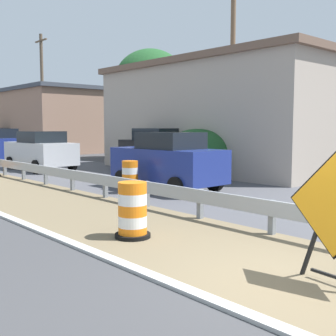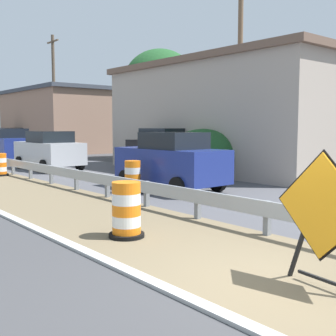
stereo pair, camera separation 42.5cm
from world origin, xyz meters
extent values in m
plane|color=#3D3D3F|center=(0.00, 0.00, 0.00)|extent=(160.00, 160.00, 0.00)
cube|color=#706047|center=(0.54, 0.00, 0.00)|extent=(3.48, 120.00, 0.01)
cube|color=#ADADA8|center=(-1.30, 0.00, 0.00)|extent=(0.20, 120.00, 0.11)
cube|color=#999EA3|center=(2.03, 0.74, 0.55)|extent=(0.08, 56.28, 0.32)
cube|color=slate|center=(2.11, 1.74, 0.35)|extent=(0.12, 0.12, 0.70)
cube|color=slate|center=(2.11, 3.75, 0.35)|extent=(0.12, 0.12, 0.70)
cube|color=slate|center=(2.11, 5.76, 0.35)|extent=(0.12, 0.12, 0.70)
cube|color=slate|center=(2.11, 7.77, 0.35)|extent=(0.12, 0.12, 0.70)
cube|color=slate|center=(2.11, 9.78, 0.35)|extent=(0.12, 0.12, 0.70)
cube|color=slate|center=(2.11, 11.79, 0.35)|extent=(0.12, 0.12, 0.70)
cube|color=slate|center=(2.11, 13.80, 0.35)|extent=(0.12, 0.12, 0.70)
cube|color=slate|center=(2.11, 15.81, 0.35)|extent=(0.12, 0.12, 0.70)
cube|color=black|center=(0.43, -0.10, 0.52)|extent=(0.10, 0.39, 1.06)
cube|color=black|center=(0.39, -0.45, 0.12)|extent=(0.13, 0.72, 0.04)
cube|color=orange|center=(0.37, -0.44, 1.12)|extent=(0.21, 1.43, 1.44)
cube|color=black|center=(0.39, -0.44, 1.12)|extent=(0.20, 1.52, 1.53)
cylinder|color=orange|center=(-0.14, 3.43, 0.11)|extent=(0.56, 0.56, 0.22)
cylinder|color=white|center=(-0.14, 3.43, 0.33)|extent=(0.56, 0.56, 0.22)
cylinder|color=orange|center=(-0.14, 3.43, 0.55)|extent=(0.56, 0.56, 0.22)
cylinder|color=white|center=(-0.14, 3.43, 0.77)|extent=(0.56, 0.56, 0.22)
cylinder|color=orange|center=(-0.14, 3.43, 0.99)|extent=(0.56, 0.56, 0.22)
cylinder|color=black|center=(-0.14, 3.43, 0.04)|extent=(0.71, 0.71, 0.08)
cylinder|color=orange|center=(3.17, 7.93, 0.11)|extent=(0.52, 0.52, 0.21)
cylinder|color=white|center=(3.17, 7.93, 0.32)|extent=(0.52, 0.52, 0.21)
cylinder|color=orange|center=(3.17, 7.93, 0.53)|extent=(0.52, 0.52, 0.21)
cylinder|color=white|center=(3.17, 7.93, 0.75)|extent=(0.52, 0.52, 0.21)
cylinder|color=orange|center=(3.17, 7.93, 0.96)|extent=(0.52, 0.52, 0.21)
cylinder|color=black|center=(3.17, 7.93, 0.04)|extent=(0.65, 0.65, 0.08)
cylinder|color=orange|center=(1.50, 15.74, 0.10)|extent=(0.57, 0.57, 0.20)
cylinder|color=white|center=(1.50, 15.74, 0.30)|extent=(0.57, 0.57, 0.20)
cylinder|color=orange|center=(1.50, 15.74, 0.50)|extent=(0.57, 0.57, 0.20)
cylinder|color=white|center=(1.50, 15.74, 0.69)|extent=(0.57, 0.57, 0.20)
cylinder|color=black|center=(1.50, 15.74, 0.04)|extent=(0.72, 0.72, 0.08)
cube|color=navy|center=(4.63, 7.73, 0.87)|extent=(1.89, 4.19, 1.11)
cube|color=black|center=(4.63, 7.57, 1.71)|extent=(1.67, 1.95, 0.56)
cylinder|color=black|center=(3.69, 9.08, 0.32)|extent=(0.23, 0.64, 0.64)
cylinder|color=black|center=(5.50, 9.12, 0.32)|extent=(0.23, 0.64, 0.64)
cylinder|color=black|center=(3.75, 6.34, 0.32)|extent=(0.23, 0.64, 0.64)
cylinder|color=black|center=(5.56, 6.38, 0.32)|extent=(0.23, 0.64, 0.64)
cube|color=silver|center=(4.36, 16.96, 0.85)|extent=(1.94, 4.45, 1.06)
cube|color=black|center=(4.36, 16.79, 1.66)|extent=(1.72, 2.06, 0.56)
cylinder|color=black|center=(3.40, 18.41, 0.32)|extent=(0.23, 0.64, 0.64)
cylinder|color=black|center=(5.27, 18.44, 0.32)|extent=(0.23, 0.64, 0.64)
cylinder|color=black|center=(3.44, 15.49, 0.32)|extent=(0.23, 0.64, 0.64)
cylinder|color=black|center=(5.32, 15.52, 0.32)|extent=(0.23, 0.64, 0.64)
cylinder|color=black|center=(8.88, 37.00, 0.32)|extent=(0.23, 0.64, 0.64)
cube|color=black|center=(7.88, 11.80, 0.93)|extent=(1.97, 4.55, 1.21)
cube|color=black|center=(7.89, 11.98, 1.81)|extent=(1.70, 2.12, 0.56)
cylinder|color=black|center=(8.73, 10.28, 0.32)|extent=(0.24, 0.65, 0.64)
cylinder|color=black|center=(6.93, 10.35, 0.32)|extent=(0.24, 0.65, 0.64)
cylinder|color=black|center=(8.84, 13.24, 0.32)|extent=(0.24, 0.65, 0.64)
cylinder|color=black|center=(7.03, 13.31, 0.32)|extent=(0.24, 0.65, 0.64)
cube|color=navy|center=(4.40, 22.80, 0.91)|extent=(2.04, 4.50, 1.17)
cube|color=black|center=(4.39, 22.62, 1.77)|extent=(1.77, 2.10, 0.56)
cylinder|color=black|center=(5.40, 24.23, 0.32)|extent=(0.24, 0.65, 0.64)
cylinder|color=black|center=(3.40, 21.37, 0.32)|extent=(0.24, 0.65, 0.64)
cylinder|color=black|center=(5.29, 21.30, 0.32)|extent=(0.24, 0.65, 0.64)
cube|color=silver|center=(8.08, 32.61, 0.91)|extent=(1.81, 4.15, 1.18)
cube|color=black|center=(8.09, 32.77, 1.78)|extent=(1.61, 1.92, 0.56)
cylinder|color=black|center=(8.95, 31.23, 0.32)|extent=(0.23, 0.64, 0.64)
cylinder|color=black|center=(7.19, 31.25, 0.32)|extent=(0.23, 0.64, 0.64)
cylinder|color=black|center=(8.98, 33.96, 0.32)|extent=(0.23, 0.64, 0.64)
cube|color=#AD9E8E|center=(12.64, 11.05, 2.52)|extent=(8.89, 11.92, 5.03)
cube|color=brown|center=(12.64, 11.05, 5.18)|extent=(9.25, 12.40, 0.30)
cube|color=#93705B|center=(13.28, 31.61, 2.54)|extent=(8.97, 11.45, 5.07)
cube|color=#3D424C|center=(13.28, 31.61, 5.22)|extent=(9.33, 11.91, 0.30)
cylinder|color=brown|center=(10.93, 10.12, 4.73)|extent=(0.24, 0.24, 9.47)
cylinder|color=brown|center=(9.92, 28.11, 4.60)|extent=(0.24, 0.24, 9.20)
cube|color=brown|center=(9.92, 28.11, 8.70)|extent=(0.12, 1.80, 0.10)
ellipsoid|color=#1E4C23|center=(7.94, 9.51, 1.04)|extent=(2.99, 2.99, 2.08)
cylinder|color=#4C3D2D|center=(13.18, 18.97, 1.60)|extent=(0.36, 0.36, 3.20)
ellipsoid|color=#1E4C23|center=(13.18, 18.97, 5.11)|extent=(4.78, 4.78, 4.30)
camera|label=1|loc=(-5.12, -3.17, 2.18)|focal=45.65mm
camera|label=2|loc=(-4.80, -3.45, 2.18)|focal=45.65mm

